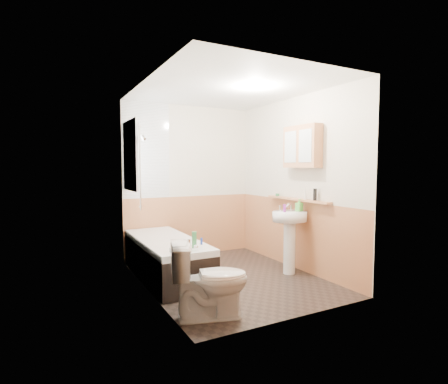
{
  "coord_description": "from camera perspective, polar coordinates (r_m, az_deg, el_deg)",
  "views": [
    {
      "loc": [
        -2.21,
        -4.03,
        1.49
      ],
      "look_at": [
        0.0,
        0.15,
        1.15
      ],
      "focal_mm": 28.0,
      "sensor_mm": 36.0,
      "label": 1
    }
  ],
  "objects": [
    {
      "name": "wall_front",
      "position": [
        3.44,
        12.24,
        0.01
      ],
      "size": [
        2.2,
        0.02,
        2.5
      ],
      "primitive_type": "cube",
      "color": "beige",
      "rests_on": "ground"
    },
    {
      "name": "wainscot_right",
      "position": [
        5.31,
        11.29,
        -6.72
      ],
      "size": [
        0.01,
        2.8,
        1.0
      ],
      "primitive_type": "cube",
      "color": "tan",
      "rests_on": "wall_right"
    },
    {
      "name": "sink",
      "position": [
        4.96,
        10.67,
        -6.0
      ],
      "size": [
        0.51,
        0.41,
        0.99
      ],
      "rotation": [
        0.0,
        0.0,
        0.13
      ],
      "color": "white",
      "rests_on": "floor"
    },
    {
      "name": "wall_left",
      "position": [
        4.19,
        -12.56,
        0.72
      ],
      "size": [
        0.02,
        2.8,
        2.5
      ],
      "primitive_type": "cube",
      "color": "beige",
      "rests_on": "ground"
    },
    {
      "name": "window",
      "position": [
        5.12,
        -14.95,
        5.76
      ],
      "size": [
        0.03,
        0.79,
        0.99
      ],
      "color": "white",
      "rests_on": "wall_left"
    },
    {
      "name": "wall_right",
      "position": [
        5.23,
        11.59,
        1.4
      ],
      "size": [
        0.02,
        2.8,
        2.5
      ],
      "primitive_type": "cube",
      "color": "beige",
      "rests_on": "ground"
    },
    {
      "name": "tile_return_back",
      "position": [
        5.63,
        -12.6,
        6.66
      ],
      "size": [
        0.75,
        0.01,
        1.5
      ],
      "primitive_type": "cube",
      "color": "white",
      "rests_on": "wall_back"
    },
    {
      "name": "black_jar",
      "position": [
        5.47,
        8.72,
        -0.44
      ],
      "size": [
        0.06,
        0.06,
        0.04
      ],
      "primitive_type": "cylinder",
      "rotation": [
        0.0,
        0.0,
        0.09
      ],
      "color": "#388447",
      "rests_on": "pine_shelf"
    },
    {
      "name": "soap_bottle",
      "position": [
        4.96,
        12.17,
        -2.64
      ],
      "size": [
        0.1,
        0.18,
        0.08
      ],
      "primitive_type": "imported",
      "rotation": [
        0.0,
        0.0,
        0.13
      ],
      "color": "#59C647",
      "rests_on": "sink"
    },
    {
      "name": "shower_riser",
      "position": [
        4.69,
        -13.41,
        5.22
      ],
      "size": [
        0.1,
        0.08,
        1.14
      ],
      "color": "silver",
      "rests_on": "wall_left"
    },
    {
      "name": "orange_bottle",
      "position": [
        4.4,
        -3.7,
        -8.02
      ],
      "size": [
        0.03,
        0.03,
        0.08
      ],
      "primitive_type": "cylinder",
      "rotation": [
        0.0,
        0.0,
        -0.02
      ],
      "color": "#19339E",
      "rests_on": "bathtub"
    },
    {
      "name": "blue_gel",
      "position": [
        4.21,
        -4.88,
        -7.78
      ],
      "size": [
        0.06,
        0.05,
        0.2
      ],
      "primitive_type": "cube",
      "rotation": [
        0.0,
        0.0,
        -0.37
      ],
      "color": "#388447",
      "rests_on": "bathtub"
    },
    {
      "name": "ceiling",
      "position": [
        4.71,
        0.89,
        16.49
      ],
      "size": [
        2.8,
        2.8,
        0.0
      ],
      "primitive_type": "plane",
      "rotation": [
        3.14,
        0.0,
        0.0
      ],
      "color": "white",
      "rests_on": "ground"
    },
    {
      "name": "medicine_cabinet",
      "position": [
        4.98,
        12.61,
        7.25
      ],
      "size": [
        0.16,
        0.65,
        0.58
      ],
      "color": "tan",
      "rests_on": "wall_right"
    },
    {
      "name": "wainscot_back",
      "position": [
        5.94,
        -5.62,
        -5.5
      ],
      "size": [
        2.2,
        0.01,
        1.0
      ],
      "primitive_type": "cube",
      "color": "tan",
      "rests_on": "wall_back"
    },
    {
      "name": "floor",
      "position": [
        4.84,
        0.86,
        -13.83
      ],
      "size": [
        2.8,
        2.8,
        0.0
      ],
      "primitive_type": "plane",
      "color": "black",
      "rests_on": "ground"
    },
    {
      "name": "green_bottle",
      "position": [
        4.97,
        13.15,
        -0.01
      ],
      "size": [
        0.05,
        0.05,
        0.2
      ],
      "primitive_type": "cone",
      "rotation": [
        0.0,
        0.0,
        -0.25
      ],
      "color": "silver",
      "rests_on": "pine_shelf"
    },
    {
      "name": "wall_back",
      "position": [
        5.88,
        -5.75,
        1.75
      ],
      "size": [
        2.2,
        0.02,
        2.5
      ],
      "primitive_type": "cube",
      "color": "beige",
      "rests_on": "ground"
    },
    {
      "name": "tile_cladding_left",
      "position": [
        4.2,
        -12.27,
        0.73
      ],
      "size": [
        0.01,
        2.8,
        2.5
      ],
      "primitive_type": "cube",
      "color": "white",
      "rests_on": "wall_left"
    },
    {
      "name": "cream_jar",
      "position": [
        4.07,
        -8.28,
        -9.27
      ],
      "size": [
        0.09,
        0.09,
        0.05
      ],
      "primitive_type": "cylinder",
      "rotation": [
        0.0,
        0.0,
        0.01
      ],
      "color": "silver",
      "rests_on": "bathtub"
    },
    {
      "name": "wainscot_front",
      "position": [
        3.59,
        11.82,
        -11.99
      ],
      "size": [
        2.2,
        0.01,
        1.0
      ],
      "primitive_type": "cube",
      "color": "tan",
      "rests_on": "wall_front"
    },
    {
      "name": "clear_bottle",
      "position": [
        4.82,
        9.87,
        -2.62
      ],
      "size": [
        0.05,
        0.05,
        0.11
      ],
      "primitive_type": "cylinder",
      "rotation": [
        0.0,
        0.0,
        -0.27
      ],
      "color": "purple",
      "rests_on": "sink"
    },
    {
      "name": "pine_shelf",
      "position": [
        5.11,
        11.85,
        -1.19
      ],
      "size": [
        0.1,
        1.28,
        0.03
      ],
      "primitive_type": "cube",
      "color": "tan",
      "rests_on": "wall_right"
    },
    {
      "name": "foam_can",
      "position": [
        4.83,
        14.62,
        -0.4
      ],
      "size": [
        0.06,
        0.06,
        0.16
      ],
      "primitive_type": "cylinder",
      "rotation": [
        0.0,
        0.0,
        -0.22
      ],
      "color": "black",
      "rests_on": "pine_shelf"
    },
    {
      "name": "toilet",
      "position": [
        3.55,
        -2.31,
        -14.18
      ],
      "size": [
        0.86,
        0.63,
        0.75
      ],
      "primitive_type": "imported",
      "rotation": [
        0.0,
        0.0,
        1.28
      ],
      "color": "white",
      "rests_on": "floor"
    },
    {
      "name": "bathtub",
      "position": [
        4.87,
        -9.41,
        -10.39
      ],
      "size": [
        0.7,
        1.83,
        0.67
      ],
      "color": "black",
      "rests_on": "floor"
    }
  ]
}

